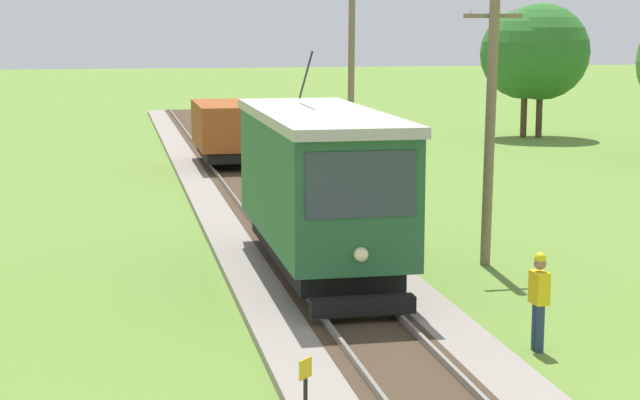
{
  "coord_description": "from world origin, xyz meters",
  "views": [
    {
      "loc": [
        -4.55,
        -9.75,
        5.72
      ],
      "look_at": [
        -0.02,
        13.04,
        1.86
      ],
      "focal_mm": 59.69,
      "sensor_mm": 36.0,
      "label": 1
    }
  ],
  "objects_px": {
    "track_worker": "(539,297)",
    "tree_horizon": "(526,54)",
    "red_tram": "(319,184)",
    "utility_pole_mid": "(351,72)",
    "trackside_signal_marker": "(305,395)",
    "tree_left_far": "(541,52)",
    "utility_pole_near_tram": "(490,122)",
    "freight_car": "(227,130)"
  },
  "relations": [
    {
      "from": "track_worker",
      "to": "tree_horizon",
      "type": "distance_m",
      "value": 36.39
    },
    {
      "from": "red_tram",
      "to": "utility_pole_mid",
      "type": "bearing_deg",
      "value": 74.55
    },
    {
      "from": "trackside_signal_marker",
      "to": "tree_left_far",
      "type": "xyz_separation_m",
      "value": [
        18.85,
        36.82,
        3.65
      ]
    },
    {
      "from": "utility_pole_mid",
      "to": "tree_horizon",
      "type": "height_order",
      "value": "utility_pole_mid"
    },
    {
      "from": "trackside_signal_marker",
      "to": "tree_horizon",
      "type": "xyz_separation_m",
      "value": [
        18.07,
        36.95,
        3.56
      ]
    },
    {
      "from": "track_worker",
      "to": "utility_pole_near_tram",
      "type": "bearing_deg",
      "value": 72.78
    },
    {
      "from": "red_tram",
      "to": "track_worker",
      "type": "bearing_deg",
      "value": -65.16
    },
    {
      "from": "track_worker",
      "to": "red_tram",
      "type": "bearing_deg",
      "value": 110.03
    },
    {
      "from": "red_tram",
      "to": "utility_pole_near_tram",
      "type": "bearing_deg",
      "value": 7.78
    },
    {
      "from": "tree_left_far",
      "to": "utility_pole_mid",
      "type": "bearing_deg",
      "value": -135.39
    },
    {
      "from": "utility_pole_mid",
      "to": "track_worker",
      "type": "bearing_deg",
      "value": -93.89
    },
    {
      "from": "utility_pole_near_tram",
      "to": "utility_pole_mid",
      "type": "distance_m",
      "value": 14.6
    },
    {
      "from": "red_tram",
      "to": "trackside_signal_marker",
      "type": "distance_m",
      "value": 9.53
    },
    {
      "from": "utility_pole_near_tram",
      "to": "track_worker",
      "type": "xyz_separation_m",
      "value": [
        -1.44,
        -6.52,
        -2.46
      ]
    },
    {
      "from": "utility_pole_near_tram",
      "to": "trackside_signal_marker",
      "type": "bearing_deg",
      "value": -122.45
    },
    {
      "from": "trackside_signal_marker",
      "to": "track_worker",
      "type": "height_order",
      "value": "track_worker"
    },
    {
      "from": "utility_pole_mid",
      "to": "track_worker",
      "type": "distance_m",
      "value": 21.37
    },
    {
      "from": "utility_pole_mid",
      "to": "red_tram",
      "type": "bearing_deg",
      "value": -105.45
    },
    {
      "from": "utility_pole_mid",
      "to": "trackside_signal_marker",
      "type": "bearing_deg",
      "value": -104.3
    },
    {
      "from": "freight_car",
      "to": "utility_pole_near_tram",
      "type": "distance_m",
      "value": 18.84
    },
    {
      "from": "utility_pole_near_tram",
      "to": "track_worker",
      "type": "bearing_deg",
      "value": -102.42
    },
    {
      "from": "red_tram",
      "to": "utility_pole_mid",
      "type": "height_order",
      "value": "utility_pole_mid"
    },
    {
      "from": "utility_pole_mid",
      "to": "tree_left_far",
      "type": "distance_m",
      "value": 17.76
    },
    {
      "from": "red_tram",
      "to": "utility_pole_mid",
      "type": "distance_m",
      "value": 15.83
    },
    {
      "from": "utility_pole_near_tram",
      "to": "utility_pole_mid",
      "type": "xyz_separation_m",
      "value": [
        0.0,
        14.59,
        0.52
      ]
    },
    {
      "from": "utility_pole_near_tram",
      "to": "tree_left_far",
      "type": "relative_size",
      "value": 0.99
    },
    {
      "from": "trackside_signal_marker",
      "to": "utility_pole_near_tram",
      "type": "bearing_deg",
      "value": 57.55
    },
    {
      "from": "freight_car",
      "to": "tree_horizon",
      "type": "bearing_deg",
      "value": 29.03
    },
    {
      "from": "utility_pole_mid",
      "to": "track_worker",
      "type": "relative_size",
      "value": 4.33
    },
    {
      "from": "red_tram",
      "to": "freight_car",
      "type": "xyz_separation_m",
      "value": [
        -0.0,
        18.85,
        -0.64
      ]
    },
    {
      "from": "freight_car",
      "to": "tree_left_far",
      "type": "bearing_deg",
      "value": 27.55
    },
    {
      "from": "freight_car",
      "to": "utility_pole_near_tram",
      "type": "height_order",
      "value": "utility_pole_near_tram"
    },
    {
      "from": "utility_pole_mid",
      "to": "tree_horizon",
      "type": "xyz_separation_m",
      "value": [
        11.86,
        12.6,
        0.26
      ]
    },
    {
      "from": "freight_car",
      "to": "trackside_signal_marker",
      "type": "distance_m",
      "value": 28.12
    },
    {
      "from": "trackside_signal_marker",
      "to": "track_worker",
      "type": "relative_size",
      "value": 0.66
    },
    {
      "from": "utility_pole_mid",
      "to": "tree_left_far",
      "type": "relative_size",
      "value": 1.15
    },
    {
      "from": "utility_pole_near_tram",
      "to": "tree_horizon",
      "type": "bearing_deg",
      "value": 66.42
    },
    {
      "from": "freight_car",
      "to": "trackside_signal_marker",
      "type": "xyz_separation_m",
      "value": [
        -2.01,
        -28.03,
        -0.89
      ]
    },
    {
      "from": "red_tram",
      "to": "freight_car",
      "type": "height_order",
      "value": "red_tram"
    },
    {
      "from": "red_tram",
      "to": "tree_left_far",
      "type": "bearing_deg",
      "value": 58.65
    },
    {
      "from": "track_worker",
      "to": "utility_pole_mid",
      "type": "bearing_deg",
      "value": 81.3
    },
    {
      "from": "freight_car",
      "to": "utility_pole_near_tram",
      "type": "bearing_deg",
      "value": -77.07
    }
  ]
}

